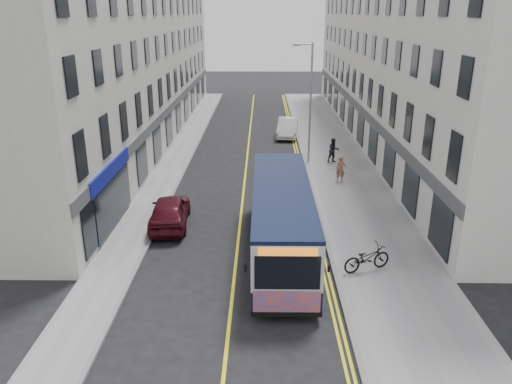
{
  "coord_description": "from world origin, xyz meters",
  "views": [
    {
      "loc": [
        1.08,
        -18.97,
        9.85
      ],
      "look_at": [
        0.79,
        3.78,
        1.6
      ],
      "focal_mm": 35.0,
      "sensor_mm": 36.0,
      "label": 1
    }
  ],
  "objects_px": {
    "streetlamp": "(309,100)",
    "car_maroon": "(170,211)",
    "city_bus": "(282,218)",
    "pedestrian_near": "(341,169)",
    "car_white": "(288,128)",
    "pedestrian_far": "(333,150)",
    "bicycle": "(367,258)"
  },
  "relations": [
    {
      "from": "streetlamp",
      "to": "car_white",
      "type": "xyz_separation_m",
      "value": [
        -0.97,
        7.91,
        -3.63
      ]
    },
    {
      "from": "city_bus",
      "to": "bicycle",
      "type": "height_order",
      "value": "city_bus"
    },
    {
      "from": "pedestrian_near",
      "to": "car_maroon",
      "type": "distance_m",
      "value": 11.26
    },
    {
      "from": "city_bus",
      "to": "car_maroon",
      "type": "height_order",
      "value": "city_bus"
    },
    {
      "from": "city_bus",
      "to": "bicycle",
      "type": "distance_m",
      "value": 3.88
    },
    {
      "from": "pedestrian_far",
      "to": "car_white",
      "type": "bearing_deg",
      "value": 91.52
    },
    {
      "from": "bicycle",
      "to": "car_white",
      "type": "bearing_deg",
      "value": -16.83
    },
    {
      "from": "city_bus",
      "to": "pedestrian_near",
      "type": "relative_size",
      "value": 6.76
    },
    {
      "from": "streetlamp",
      "to": "pedestrian_near",
      "type": "relative_size",
      "value": 5.16
    },
    {
      "from": "streetlamp",
      "to": "bicycle",
      "type": "bearing_deg",
      "value": -85.94
    },
    {
      "from": "car_maroon",
      "to": "pedestrian_near",
      "type": "bearing_deg",
      "value": -148.72
    },
    {
      "from": "pedestrian_far",
      "to": "car_white",
      "type": "xyz_separation_m",
      "value": [
        -2.73,
        7.98,
        -0.2
      ]
    },
    {
      "from": "car_maroon",
      "to": "city_bus",
      "type": "bearing_deg",
      "value": 147.43
    },
    {
      "from": "streetlamp",
      "to": "pedestrian_near",
      "type": "height_order",
      "value": "streetlamp"
    },
    {
      "from": "car_maroon",
      "to": "pedestrian_far",
      "type": "bearing_deg",
      "value": -135.27
    },
    {
      "from": "streetlamp",
      "to": "car_maroon",
      "type": "relative_size",
      "value": 1.81
    },
    {
      "from": "streetlamp",
      "to": "pedestrian_near",
      "type": "distance_m",
      "value": 5.67
    },
    {
      "from": "bicycle",
      "to": "pedestrian_far",
      "type": "xyz_separation_m",
      "value": [
        0.68,
        15.17,
        0.3
      ]
    },
    {
      "from": "streetlamp",
      "to": "pedestrian_near",
      "type": "xyz_separation_m",
      "value": [
        1.65,
        -4.16,
        -3.49
      ]
    },
    {
      "from": "pedestrian_far",
      "to": "car_maroon",
      "type": "xyz_separation_m",
      "value": [
        -9.33,
        -10.56,
        -0.2
      ]
    },
    {
      "from": "city_bus",
      "to": "car_white",
      "type": "bearing_deg",
      "value": 86.55
    },
    {
      "from": "pedestrian_far",
      "to": "car_maroon",
      "type": "distance_m",
      "value": 14.09
    },
    {
      "from": "bicycle",
      "to": "pedestrian_far",
      "type": "height_order",
      "value": "pedestrian_far"
    },
    {
      "from": "bicycle",
      "to": "car_white",
      "type": "relative_size",
      "value": 0.45
    },
    {
      "from": "city_bus",
      "to": "pedestrian_near",
      "type": "xyz_separation_m",
      "value": [
        3.91,
        9.39,
        -0.77
      ]
    },
    {
      "from": "bicycle",
      "to": "pedestrian_far",
      "type": "relative_size",
      "value": 1.22
    },
    {
      "from": "city_bus",
      "to": "pedestrian_near",
      "type": "distance_m",
      "value": 10.2
    },
    {
      "from": "bicycle",
      "to": "car_white",
      "type": "distance_m",
      "value": 23.24
    },
    {
      "from": "pedestrian_near",
      "to": "car_white",
      "type": "bearing_deg",
      "value": 106.78
    },
    {
      "from": "pedestrian_far",
      "to": "streetlamp",
      "type": "bearing_deg",
      "value": 160.26
    },
    {
      "from": "streetlamp",
      "to": "bicycle",
      "type": "relative_size",
      "value": 3.91
    },
    {
      "from": "streetlamp",
      "to": "car_maroon",
      "type": "xyz_separation_m",
      "value": [
        -7.57,
        -10.63,
        -3.63
      ]
    }
  ]
}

